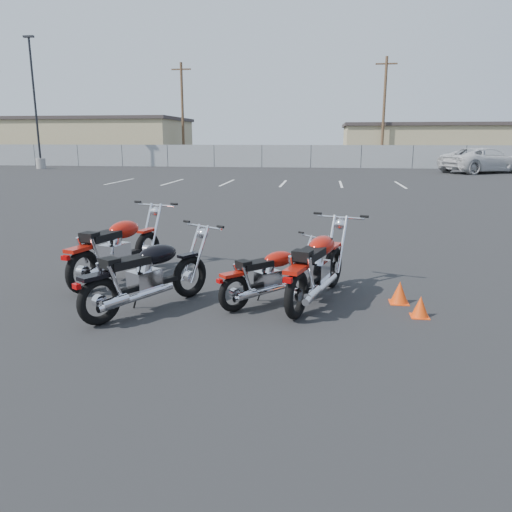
# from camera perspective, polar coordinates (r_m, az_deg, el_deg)

# --- Properties ---
(ground) EXTENTS (120.00, 120.00, 0.00)m
(ground) POSITION_cam_1_polar(r_m,az_deg,el_deg) (6.83, -2.36, -6.41)
(ground) COLOR black
(ground) RESTS_ON ground
(motorcycle_front_red) EXTENTS (1.16, 2.39, 1.18)m
(motorcycle_front_red) POSITION_cam_1_polar(r_m,az_deg,el_deg) (8.53, -15.56, 0.84)
(motorcycle_front_red) COLOR black
(motorcycle_front_red) RESTS_ON ground
(motorcycle_second_black) EXTENTS (1.57, 2.06, 1.08)m
(motorcycle_second_black) POSITION_cam_1_polar(r_m,az_deg,el_deg) (6.92, -12.28, -2.18)
(motorcycle_second_black) COLOR black
(motorcycle_second_black) RESTS_ON ground
(motorcycle_third_red) EXTENTS (1.19, 2.30, 1.14)m
(motorcycle_third_red) POSITION_cam_1_polar(r_m,az_deg,el_deg) (7.16, 7.03, -1.25)
(motorcycle_third_red) COLOR black
(motorcycle_third_red) RESTS_ON ground
(motorcycle_rear_red) EXTENTS (1.52, 1.55, 0.90)m
(motorcycle_rear_red) POSITION_cam_1_polar(r_m,az_deg,el_deg) (7.09, 1.64, -2.22)
(motorcycle_rear_red) COLOR black
(motorcycle_rear_red) RESTS_ON ground
(training_cone_near) EXTENTS (0.27, 0.27, 0.32)m
(training_cone_near) POSITION_cam_1_polar(r_m,az_deg,el_deg) (7.44, 16.08, -4.01)
(training_cone_near) COLOR #FF470D
(training_cone_near) RESTS_ON ground
(training_cone_extra) EXTENTS (0.24, 0.24, 0.28)m
(training_cone_extra) POSITION_cam_1_polar(r_m,az_deg,el_deg) (6.96, 18.27, -5.51)
(training_cone_extra) COLOR #FF470D
(training_cone_extra) RESTS_ON ground
(light_pole_west) EXTENTS (0.80, 0.70, 9.73)m
(light_pole_west) POSITION_cam_1_polar(r_m,az_deg,el_deg) (43.07, -23.63, 12.45)
(light_pole_west) COLOR gray
(light_pole_west) RESTS_ON ground
(chainlink_fence) EXTENTS (80.06, 0.06, 1.80)m
(chainlink_fence) POSITION_cam_1_polar(r_m,az_deg,el_deg) (41.37, 6.29, 11.25)
(chainlink_fence) COLOR gray
(chainlink_fence) RESTS_ON ground
(tan_building_west) EXTENTS (18.40, 10.40, 4.30)m
(tan_building_west) POSITION_cam_1_polar(r_m,az_deg,el_deg) (53.59, -18.27, 12.47)
(tan_building_west) COLOR tan
(tan_building_west) RESTS_ON ground
(tan_building_east) EXTENTS (14.40, 9.40, 3.70)m
(tan_building_east) POSITION_cam_1_polar(r_m,az_deg,el_deg) (51.11, 18.16, 12.14)
(tan_building_east) COLOR tan
(tan_building_east) RESTS_ON ground
(utility_pole_b) EXTENTS (1.80, 0.24, 9.00)m
(utility_pole_b) POSITION_cam_1_polar(r_m,az_deg,el_deg) (48.22, -8.40, 15.97)
(utility_pole_b) COLOR #4D3624
(utility_pole_b) RESTS_ON ground
(utility_pole_c) EXTENTS (1.80, 0.24, 9.00)m
(utility_pole_c) POSITION_cam_1_polar(r_m,az_deg,el_deg) (45.65, 14.41, 15.87)
(utility_pole_c) COLOR #4D3624
(utility_pole_c) RESTS_ON ground
(parking_line_stripes) EXTENTS (15.12, 4.00, 0.01)m
(parking_line_stripes) POSITION_cam_1_polar(r_m,az_deg,el_deg) (26.68, -0.12, 8.33)
(parking_line_stripes) COLOR silver
(parking_line_stripes) RESTS_ON ground
(white_van) EXTENTS (5.97, 7.57, 2.69)m
(white_van) POSITION_cam_1_polar(r_m,az_deg,el_deg) (38.13, 24.67, 10.66)
(white_van) COLOR silver
(white_van) RESTS_ON ground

